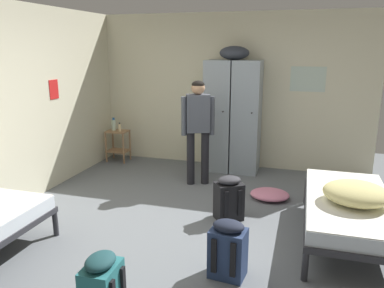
{
  "coord_description": "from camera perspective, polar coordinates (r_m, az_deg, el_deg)",
  "views": [
    {
      "loc": [
        1.24,
        -3.9,
        2.05
      ],
      "look_at": [
        0.0,
        0.26,
        0.95
      ],
      "focal_mm": 35.74,
      "sensor_mm": 36.0,
      "label": 1
    }
  ],
  "objects": [
    {
      "name": "ground_plane",
      "position": [
        4.57,
        -0.95,
        -12.4
      ],
      "size": [
        8.3,
        8.3,
        0.0
      ],
      "primitive_type": "plane",
      "color": "slate"
    },
    {
      "name": "shelf_unit",
      "position": [
        7.15,
        -10.99,
        0.2
      ],
      "size": [
        0.38,
        0.3,
        0.57
      ],
      "color": "#99704C",
      "rests_on": "ground_plane"
    },
    {
      "name": "bed_right",
      "position": [
        4.49,
        22.25,
        -8.71
      ],
      "size": [
        0.9,
        1.9,
        0.49
      ],
      "color": "#28282D",
      "rests_on": "ground_plane"
    },
    {
      "name": "backpack_navy",
      "position": [
        3.63,
        5.44,
        -15.42
      ],
      "size": [
        0.34,
        0.36,
        0.55
      ],
      "color": "navy",
      "rests_on": "ground_plane"
    },
    {
      "name": "clothes_pile_pink",
      "position": [
        5.47,
        11.53,
        -7.38
      ],
      "size": [
        0.54,
        0.46,
        0.13
      ],
      "color": "pink",
      "rests_on": "ground_plane"
    },
    {
      "name": "bedding_heap",
      "position": [
        4.29,
        23.28,
        -6.76
      ],
      "size": [
        0.66,
        0.63,
        0.22
      ],
      "color": "#D1C67F",
      "rests_on": "bed_right"
    },
    {
      "name": "backpack_black",
      "position": [
        4.72,
        5.46,
        -8.11
      ],
      "size": [
        0.41,
        0.41,
        0.55
      ],
      "color": "black",
      "rests_on": "ground_plane"
    },
    {
      "name": "locker_bank",
      "position": [
        6.41,
        6.1,
        4.46
      ],
      "size": [
        0.9,
        0.55,
        2.07
      ],
      "color": "#8C99A3",
      "rests_on": "ground_plane"
    },
    {
      "name": "water_bottle",
      "position": [
        7.13,
        -11.61,
        2.84
      ],
      "size": [
        0.08,
        0.08,
        0.23
      ],
      "color": "silver",
      "rests_on": "shelf_unit"
    },
    {
      "name": "lotion_bottle",
      "position": [
        7.02,
        -10.74,
        2.44
      ],
      "size": [
        0.05,
        0.05,
        0.16
      ],
      "color": "beige",
      "rests_on": "shelf_unit"
    },
    {
      "name": "person_traveler",
      "position": [
        5.7,
        0.9,
        3.14
      ],
      "size": [
        0.47,
        0.31,
        1.58
      ],
      "color": "black",
      "rests_on": "ground_plane"
    },
    {
      "name": "room_backdrop",
      "position": [
        5.75,
        -8.92,
        6.68
      ],
      "size": [
        4.74,
        5.25,
        2.62
      ],
      "color": "beige",
      "rests_on": "ground_plane"
    }
  ]
}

